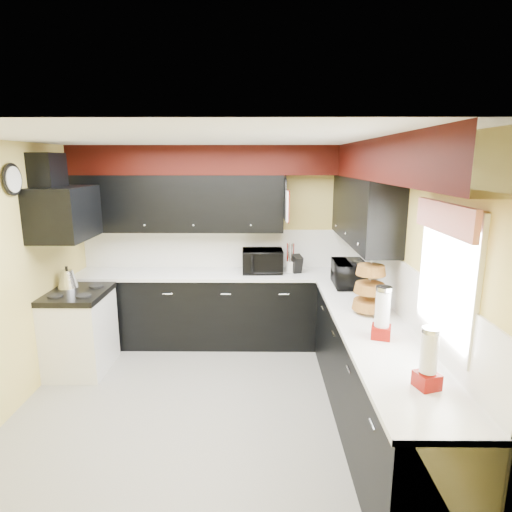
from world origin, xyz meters
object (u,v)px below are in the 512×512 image
Objects in this scene: microwave at (349,274)px; utensil_crock at (290,266)px; knife_block at (297,264)px; kettle at (67,279)px; toaster_oven at (262,261)px.

microwave is 3.61× the size of utensil_crock.
knife_block is at bearing 44.60° from microwave.
knife_block is at bearing -31.50° from utensil_crock.
utensil_crock is 0.62× the size of knife_block.
knife_block is (0.08, -0.05, 0.04)m from utensil_crock.
microwave reaches higher than utensil_crock.
kettle is (-2.55, -0.64, 0.01)m from utensil_crock.
toaster_oven is 2.25× the size of kettle.
knife_block is 2.70m from kettle.
toaster_oven is 0.36m from utensil_crock.
toaster_oven reaches higher than utensil_crock.
knife_block is at bearing 12.73° from kettle.
utensil_crock is 0.62× the size of kettle.
knife_block is (0.43, -0.02, -0.03)m from toaster_oven.
microwave is 0.87m from utensil_crock.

